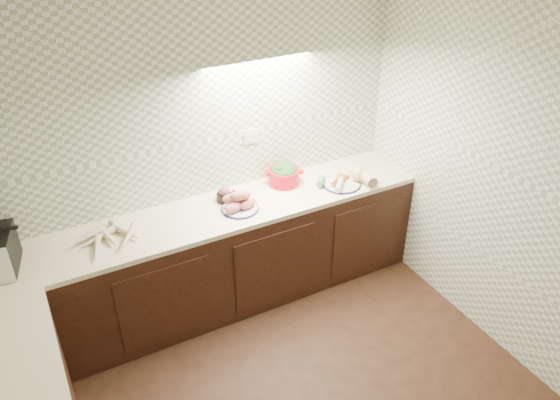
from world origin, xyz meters
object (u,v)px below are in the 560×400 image
sweet_potato_plate (239,202)px  veg_plate (349,178)px  dutch_oven (284,174)px  onion_bowl (226,195)px  parsnip_pile (103,236)px

sweet_potato_plate → veg_plate: sweet_potato_plate is taller
sweet_potato_plate → dutch_oven: 0.53m
onion_bowl → dutch_oven: 0.53m
parsnip_pile → sweet_potato_plate: sweet_potato_plate is taller
sweet_potato_plate → dutch_oven: size_ratio=0.87×
parsnip_pile → sweet_potato_plate: 1.03m
sweet_potato_plate → onion_bowl: bearing=102.2°
parsnip_pile → onion_bowl: onion_bowl is taller
onion_bowl → veg_plate: bearing=-13.1°
dutch_oven → veg_plate: bearing=-6.8°
dutch_oven → veg_plate: (0.48, -0.26, -0.04)m
parsnip_pile → veg_plate: 2.00m
parsnip_pile → veg_plate: size_ratio=0.89×
sweet_potato_plate → onion_bowl: (-0.04, 0.17, -0.01)m
veg_plate → parsnip_pile: bearing=176.0°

